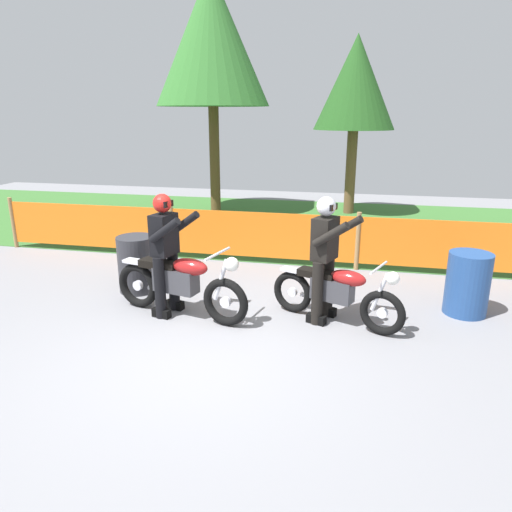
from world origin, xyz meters
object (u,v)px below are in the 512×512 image
Objects in this scene: motorcycle_trailing at (180,283)px; oil_drum at (137,264)px; rider_lead at (325,255)px; rider_trailing at (166,251)px; spare_drum at (468,284)px; motorcycle_lead at (336,292)px.

oil_drum is at bearing 156.09° from motorcycle_trailing.
rider_trailing is at bearing -151.75° from rider_lead.
spare_drum is at bearing 39.99° from rider_lead.
spare_drum is (4.06, 0.88, -0.48)m from rider_trailing.
spare_drum is (4.88, 0.15, 0.00)m from oil_drum.
motorcycle_trailing is 2.35× the size of oil_drum.
rider_lead reaches higher than motorcycle_lead.
motorcycle_lead is 2.11m from motorcycle_trailing.
rider_trailing is 4.18m from spare_drum.
rider_lead is 3.02m from oil_drum.
motorcycle_lead is 2.04× the size of oil_drum.
spare_drum is at bearing 43.48° from motorcycle_lead.
rider_lead reaches higher than oil_drum.
rider_trailing is at bearing -179.43° from motorcycle_trailing.
rider_trailing reaches higher than oil_drum.
oil_drum is at bearing -167.63° from rider_lead.
motorcycle_trailing is 3.97m from spare_drum.
rider_trailing is at bearing -41.71° from oil_drum.
motorcycle_lead is at bearing 17.75° from rider_trailing.
rider_trailing is (-0.20, 0.05, 0.44)m from motorcycle_trailing.
spare_drum is (1.76, 0.70, 0.01)m from motorcycle_lead.
rider_trailing reaches higher than spare_drum.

